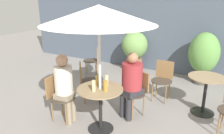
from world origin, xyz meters
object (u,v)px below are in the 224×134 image
at_px(beer_glass_3, 106,86).
at_px(bistro_chair_2, 163,77).
at_px(cafe_table_near, 100,99).
at_px(beer_glass_1, 97,80).
at_px(bistro_chair_1, 58,93).
at_px(umbrella, 99,15).
at_px(bistro_chair_0, 137,89).
at_px(potted_plant_1, 204,55).
at_px(seated_person_0, 131,80).
at_px(beer_glass_2, 94,86).
at_px(potted_plant_0, 135,48).
at_px(bistro_chair_5, 86,78).
at_px(beer_glass_0, 107,81).
at_px(seated_person_1, 64,83).
at_px(cafe_table_far, 206,88).
at_px(bistro_chair_3, 94,58).

bearing_deg(beer_glass_3, bistro_chair_2, 75.24).
height_order(cafe_table_near, beer_glass_1, beer_glass_1).
bearing_deg(bistro_chair_1, umbrella, -90.00).
bearing_deg(bistro_chair_0, potted_plant_1, 92.73).
bearing_deg(bistro_chair_2, bistro_chair_1, -129.27).
xyz_separation_m(seated_person_0, beer_glass_2, (-0.31, -0.75, 0.11)).
xyz_separation_m(bistro_chair_0, beer_glass_2, (-0.37, -0.89, 0.32)).
xyz_separation_m(potted_plant_0, potted_plant_1, (1.90, -0.06, 0.07)).
distance_m(bistro_chair_5, beer_glass_2, 1.23).
distance_m(cafe_table_near, beer_glass_0, 0.32).
relative_size(bistro_chair_0, seated_person_1, 0.67).
bearing_deg(beer_glass_2, beer_glass_0, 72.42).
xyz_separation_m(bistro_chair_0, bistro_chair_1, (-1.16, -0.85, 0.00)).
distance_m(potted_plant_0, potted_plant_1, 1.90).
height_order(potted_plant_0, potted_plant_1, potted_plant_1).
bearing_deg(bistro_chair_5, bistro_chair_1, 141.78).
relative_size(cafe_table_near, bistro_chair_2, 0.89).
bearing_deg(beer_glass_2, beer_glass_1, 107.43).
height_order(cafe_table_far, umbrella, umbrella).
relative_size(beer_glass_1, beer_glass_2, 1.01).
height_order(beer_glass_1, beer_glass_2, same).
bearing_deg(cafe_table_far, beer_glass_2, -133.87).
xyz_separation_m(bistro_chair_3, beer_glass_2, (1.49, -2.29, 0.32)).
bearing_deg(beer_glass_2, seated_person_1, 175.03).
relative_size(bistro_chair_5, umbrella, 0.41).
height_order(bistro_chair_3, beer_glass_2, beer_glass_2).
height_order(seated_person_1, beer_glass_1, seated_person_1).
distance_m(seated_person_0, potted_plant_0, 2.64).
xyz_separation_m(seated_person_1, beer_glass_1, (0.58, 0.16, 0.09)).
bearing_deg(bistro_chair_5, beer_glass_0, -164.37).
bearing_deg(potted_plant_1, beer_glass_1, -113.95).
height_order(seated_person_0, beer_glass_0, seated_person_0).
xyz_separation_m(bistro_chair_3, potted_plant_1, (2.72, 0.85, 0.25)).
bearing_deg(bistro_chair_2, seated_person_0, -106.78).
height_order(bistro_chair_0, bistro_chair_3, same).
distance_m(beer_glass_0, beer_glass_3, 0.19).
relative_size(seated_person_1, beer_glass_1, 6.96).
bearing_deg(potted_plant_0, beer_glass_0, -75.62).
relative_size(bistro_chair_0, potted_plant_1, 0.63).
bearing_deg(seated_person_0, beer_glass_3, -78.59).
relative_size(bistro_chair_2, seated_person_0, 0.68).
height_order(bistro_chair_1, bistro_chair_3, same).
distance_m(cafe_table_near, bistro_chair_2, 1.74).
xyz_separation_m(cafe_table_near, bistro_chair_2, (0.57, 1.64, -0.04)).
bearing_deg(beer_glass_1, umbrella, -40.63).
xyz_separation_m(beer_glass_3, potted_plant_0, (-0.84, 3.12, -0.14)).
height_order(cafe_table_far, bistro_chair_2, bistro_chair_2).
height_order(bistro_chair_5, beer_glass_1, beer_glass_1).
relative_size(cafe_table_far, bistro_chair_1, 0.89).
bearing_deg(bistro_chair_3, seated_person_0, 21.76).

